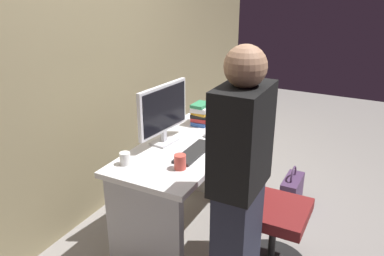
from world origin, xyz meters
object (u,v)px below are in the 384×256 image
desk (186,173)px  mouse (209,135)px  handbag (292,191)px  cup_near_keyboard (180,162)px  cup_by_monitor (125,159)px  monitor (163,111)px  keyboard (194,152)px  cell_phone (231,131)px  office_chair (266,213)px  book_stack (202,114)px  person_at_desk (239,188)px

desk → mouse: size_ratio=13.21×
mouse → handbag: bearing=-47.0°
mouse → cup_near_keyboard: size_ratio=0.99×
cup_by_monitor → handbag: 1.65m
mouse → cup_by_monitor: cup_by_monitor is taller
monitor → keyboard: bearing=-102.5°
cell_phone → office_chair: bearing=-155.9°
handbag → mouse: bearing=133.0°
office_chair → book_stack: office_chair is taller
keyboard → person_at_desk: bearing=-131.8°
monitor → mouse: size_ratio=5.40×
person_at_desk → handbag: (1.32, -0.03, -0.70)m
person_at_desk → cup_near_keyboard: size_ratio=16.24×
cup_near_keyboard → book_stack: bearing=16.5°
desk → monitor: monitor is taller
mouse → cup_near_keyboard: (-0.58, -0.05, 0.03)m
office_chair → person_at_desk: size_ratio=0.57×
monitor → cup_near_keyboard: bearing=-135.3°
mouse → book_stack: book_stack is taller
keyboard → mouse: 0.32m
keyboard → cup_by_monitor: cup_by_monitor is taller
cell_phone → cup_by_monitor: bearing=137.1°
keyboard → mouse: mouse is taller
cell_phone → keyboard: bearing=153.6°
person_at_desk → keyboard: (0.46, 0.52, -0.08)m
handbag → keyboard: bearing=147.3°
cup_by_monitor → handbag: (1.23, -0.89, -0.66)m
desk → cup_by_monitor: cup_by_monitor is taller
cup_by_monitor → cell_phone: 0.98m
desk → office_chair: 0.70m
cup_by_monitor → handbag: cup_by_monitor is taller
desk → person_at_desk: 0.91m
book_stack → monitor: bearing=171.6°
desk → handbag: bearing=-41.3°
person_at_desk → keyboard: person_at_desk is taller
desk → keyboard: 0.29m
monitor → cup_by_monitor: (-0.44, 0.05, -0.21)m
mouse → keyboard: bearing=-174.9°
cup_near_keyboard → desk: bearing=22.2°
office_chair → cup_near_keyboard: office_chair is taller
office_chair → person_at_desk: bearing=173.8°
book_stack → cell_phone: book_stack is taller
office_chair → mouse: office_chair is taller
cell_phone → cup_near_keyboard: bearing=158.2°
office_chair → cell_phone: 0.80m
office_chair → monitor: 1.04m
office_chair → cup_by_monitor: office_chair is taller
person_at_desk → cup_near_keyboard: (0.21, 0.49, -0.04)m
cup_by_monitor → mouse: bearing=-24.1°
keyboard → book_stack: bearing=20.8°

